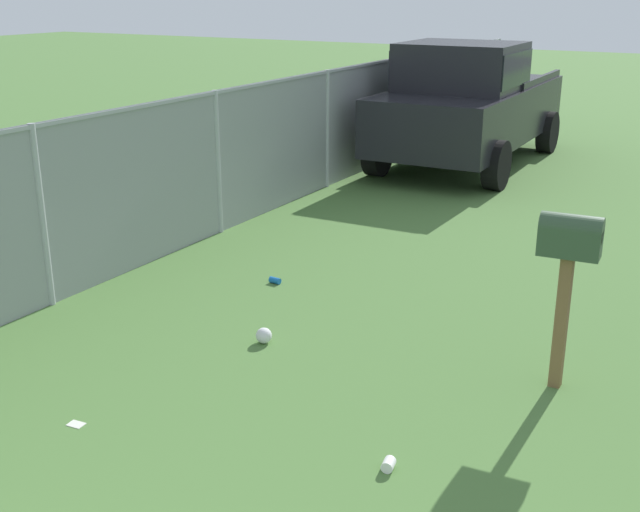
% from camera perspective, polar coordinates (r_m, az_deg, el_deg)
% --- Properties ---
extents(mailbox, '(0.23, 0.46, 1.39)m').
position_cam_1_polar(mailbox, '(6.14, 17.41, 0.28)').
color(mailbox, brown).
rests_on(mailbox, ground).
extents(pickup_truck, '(4.96, 2.32, 2.09)m').
position_cam_1_polar(pickup_truck, '(13.94, 10.52, 10.88)').
color(pickup_truck, black).
rests_on(pickup_truck, ground).
extents(fence_section, '(19.47, 0.07, 1.77)m').
position_cam_1_polar(fence_section, '(11.04, -3.03, 8.35)').
color(fence_section, '#9EA3A8').
rests_on(fence_section, ground).
extents(litter_cup_by_mailbox, '(0.11, 0.10, 0.08)m').
position_cam_1_polar(litter_cup_by_mailbox, '(5.31, 4.94, -14.67)').
color(litter_cup_by_mailbox, white).
rests_on(litter_cup_by_mailbox, ground).
extents(litter_wrapper_far_scatter, '(0.09, 0.13, 0.01)m').
position_cam_1_polar(litter_wrapper_far_scatter, '(6.04, -17.09, -11.45)').
color(litter_wrapper_far_scatter, silver).
rests_on(litter_wrapper_far_scatter, ground).
extents(litter_bag_midfield_b, '(0.14, 0.14, 0.14)m').
position_cam_1_polar(litter_bag_midfield_b, '(6.98, -4.05, -5.71)').
color(litter_bag_midfield_b, silver).
rests_on(litter_bag_midfield_b, ground).
extents(litter_can_near_hydrant, '(0.07, 0.12, 0.07)m').
position_cam_1_polar(litter_can_near_hydrant, '(8.34, -3.25, -1.76)').
color(litter_can_near_hydrant, blue).
rests_on(litter_can_near_hydrant, ground).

